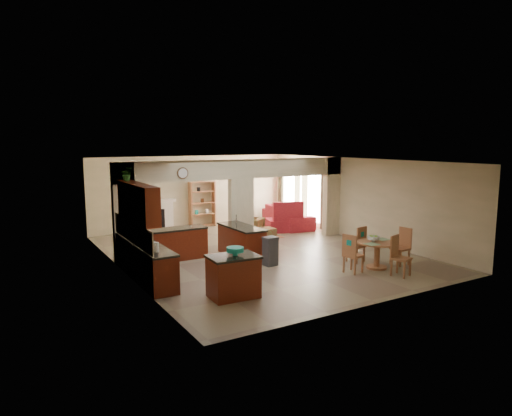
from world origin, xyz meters
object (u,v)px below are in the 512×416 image
dining_table (377,250)px  sofa (288,216)px  armchair (251,228)px  kitchen_island (233,276)px

dining_table → sofa: size_ratio=0.38×
sofa → armchair: size_ratio=3.55×
dining_table → kitchen_island: bearing=-179.3°
dining_table → sofa: sofa is taller
kitchen_island → dining_table: (4.35, 0.05, 0.02)m
kitchen_island → armchair: (3.43, 5.16, -0.11)m
kitchen_island → sofa: (5.75, 6.27, -0.06)m
sofa → armchair: (-2.32, -1.11, -0.05)m
kitchen_island → armchair: bearing=59.4°
sofa → kitchen_island: bearing=146.6°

